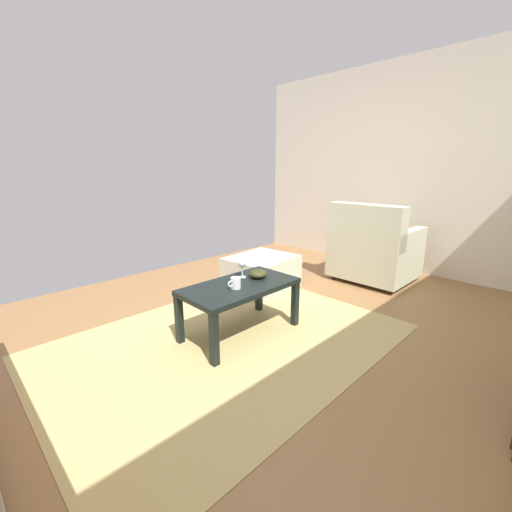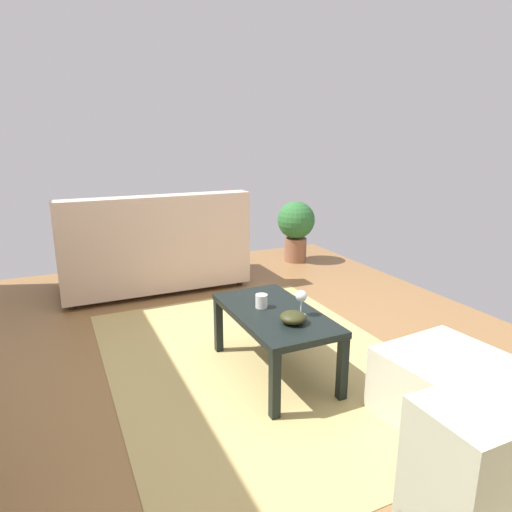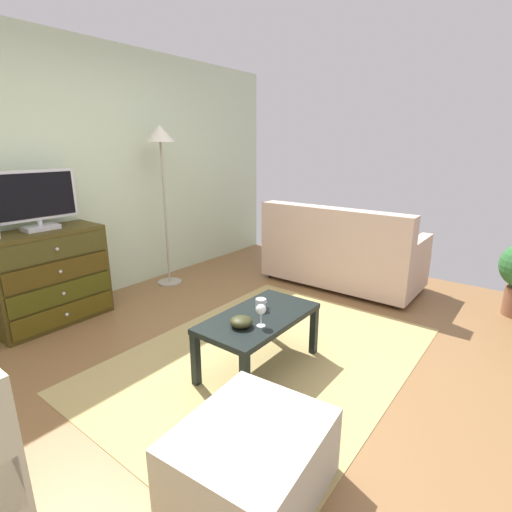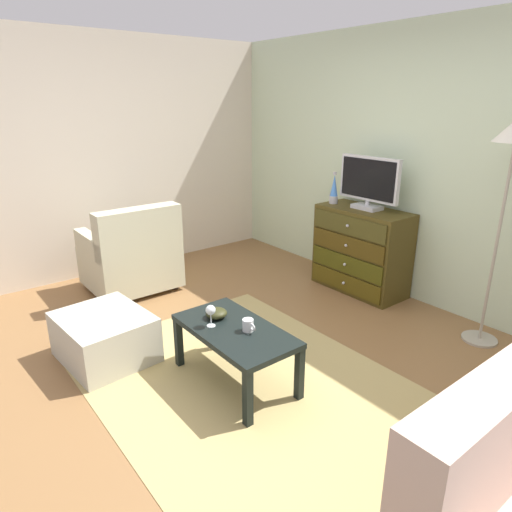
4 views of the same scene
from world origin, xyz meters
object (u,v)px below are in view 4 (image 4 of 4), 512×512
Objects in this scene: bowl_decorative at (216,313)px; ottoman at (105,337)px; tv at (369,182)px; wine_glass at (211,311)px; dresser at (361,250)px; mug at (248,325)px; armchair at (132,256)px; coffee_table at (235,335)px; lava_lamp at (334,190)px.

ottoman is (-0.66, -0.60, -0.28)m from bowl_decorative.
tv is 4.35× the size of wine_glass.
dresser is 8.40× the size of mug.
dresser reaches higher than mug.
tv is at bearing 100.71° from wine_glass.
mug is at bearing -72.12° from dresser.
armchair is at bearing -127.80° from tv.
wine_glass is 0.28m from mug.
dresser is at bearing 107.88° from mug.
coffee_table is 0.14m from mug.
mug is (0.22, 0.16, -0.07)m from wine_glass.
wine_glass is 0.96m from ottoman.
dresser is 2.03m from bowl_decorative.
mug is 2.09m from armchair.
wine_glass is at bearing -78.93° from dresser.
lava_lamp reaches higher than mug.
tv is at bearing 52.20° from armchair.
tv is 0.74× the size of armchair.
wine_glass is 0.15m from bowl_decorative.
tv is 2.22m from coffee_table.
coffee_table is 0.23m from bowl_decorative.
lava_lamp is at bearing 111.00° from wine_glass.
armchair reaches higher than dresser.
tv reaches higher than wine_glass.
bowl_decorative is at bearing -80.72° from dresser.
coffee_table is 5.83× the size of wine_glass.
mug reaches higher than ottoman.
lava_lamp is 2.25m from coffee_table.
bowl_decorative is at bearing -176.98° from coffee_table.
dresser is 2.90× the size of lava_lamp.
armchair is at bearing 175.88° from bowl_decorative.
dresser is 2.14m from wine_glass.
lava_lamp is at bearing 115.23° from coffee_table.
ottoman is (-0.96, -0.66, -0.28)m from mug.
coffee_table is 0.99× the size of armchair.
mug is (1.01, -1.90, -0.55)m from lava_lamp.
lava_lamp reaches higher than armchair.
dresser is 0.69m from lava_lamp.
dresser reaches higher than ottoman.
armchair is (-1.08, -1.83, -0.64)m from lava_lamp.
coffee_table is at bearing 3.02° from bowl_decorative.
wine_glass reaches higher than bowl_decorative.
ottoman is at bearing -88.92° from lava_lamp.
bowl_decorative is 0.93m from ottoman.
lava_lamp is 0.47× the size of ottoman.
tv is 5.99× the size of mug.
wine_glass is (-0.13, -0.11, 0.17)m from coffee_table.
ottoman is (-0.87, -0.61, -0.18)m from coffee_table.
bowl_decorative is at bearing -4.12° from armchair.
armchair reaches higher than wine_glass.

